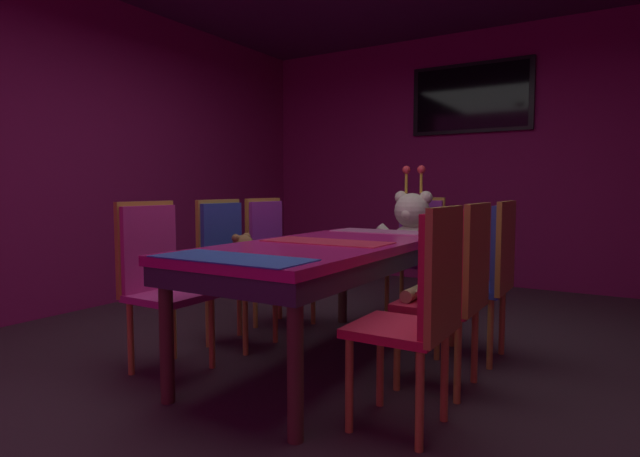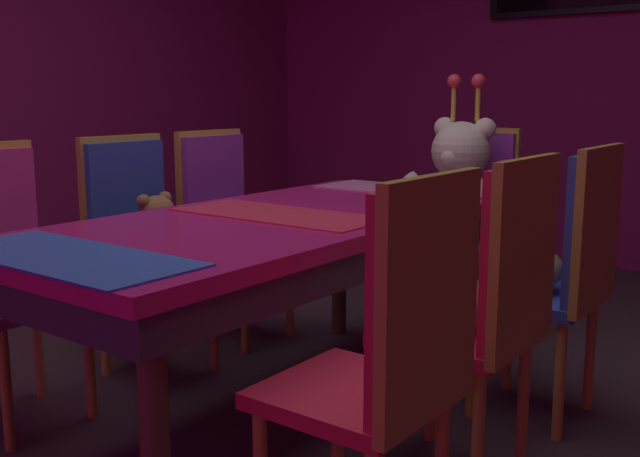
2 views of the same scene
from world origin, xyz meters
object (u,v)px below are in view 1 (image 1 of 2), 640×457
(teddy_left_1, at_px, (244,259))
(teddy_right_1, at_px, (434,276))
(chair_left_2, at_px, (271,248))
(chair_right_2, at_px, (492,265))
(chair_right_1, at_px, (461,278))
(chair_left_1, at_px, (228,256))
(banquet_table, at_px, (326,257))
(chair_right_0, at_px, (426,297))
(throne_chair, at_px, (418,243))
(king_teddy_bear, at_px, (411,231))
(wall_tv, at_px, (471,98))
(teddy_right_2, at_px, (468,264))
(chair_left_0, at_px, (156,268))

(teddy_left_1, distance_m, teddy_right_1, 1.33)
(chair_left_2, bearing_deg, chair_right_2, 0.16)
(teddy_left_1, bearing_deg, chair_right_1, -1.28)
(chair_left_1, height_order, chair_left_2, same)
(banquet_table, xyz_separation_m, chair_right_0, (0.82, -0.55, -0.05))
(throne_chair, height_order, king_teddy_bear, king_teddy_bear)
(banquet_table, xyz_separation_m, teddy_left_1, (-0.66, 0.03, -0.06))
(wall_tv, bearing_deg, chair_right_1, -75.36)
(chair_left_2, bearing_deg, throne_chair, 49.41)
(teddy_right_1, relative_size, wall_tv, 0.26)
(chair_right_0, distance_m, teddy_right_1, 0.56)
(teddy_right_2, bearing_deg, king_teddy_bear, -49.38)
(banquet_table, xyz_separation_m, chair_left_1, (-0.80, 0.03, -0.05))
(chair_right_0, height_order, throne_chair, same)
(throne_chair, relative_size, king_teddy_bear, 1.25)
(chair_left_1, xyz_separation_m, teddy_right_2, (1.50, 0.55, -0.01))
(chair_right_2, xyz_separation_m, throne_chair, (-0.84, 0.97, 0.00))
(throne_chair, bearing_deg, chair_left_2, -40.59)
(banquet_table, xyz_separation_m, teddy_right_1, (0.67, -0.00, -0.06))
(banquet_table, height_order, chair_right_0, chair_right_0)
(teddy_left_1, bearing_deg, teddy_right_2, 22.01)
(chair_left_1, distance_m, teddy_right_2, 1.59)
(chair_left_2, height_order, throne_chair, same)
(chair_left_1, relative_size, chair_left_2, 1.00)
(teddy_right_2, xyz_separation_m, king_teddy_bear, (-0.69, 0.81, 0.12))
(chair_left_2, bearing_deg, chair_left_1, -86.79)
(chair_left_2, xyz_separation_m, chair_right_0, (1.65, -1.12, 0.00))
(teddy_right_2, bearing_deg, throne_chair, -54.53)
(teddy_right_1, xyz_separation_m, teddy_right_2, (0.02, 0.58, -0.01))
(teddy_right_1, xyz_separation_m, wall_tv, (-0.67, 3.11, 1.45))
(chair_left_2, xyz_separation_m, chair_right_1, (1.65, -0.57, 0.00))
(throne_chair, xyz_separation_m, wall_tv, (0.00, 1.56, 1.45))
(wall_tv, bearing_deg, chair_left_0, -102.53)
(chair_right_0, bearing_deg, chair_left_0, 1.15)
(throne_chair, bearing_deg, teddy_right_1, 23.29)
(teddy_left_1, relative_size, throne_chair, 0.32)
(teddy_right_2, bearing_deg, chair_right_2, -180.00)
(chair_left_0, relative_size, chair_left_1, 1.00)
(chair_left_0, relative_size, teddy_left_1, 3.09)
(teddy_left_1, relative_size, chair_right_0, 0.32)
(wall_tv, bearing_deg, teddy_right_2, -74.75)
(teddy_left_1, relative_size, chair_right_2, 0.32)
(teddy_right_1, relative_size, throne_chair, 0.34)
(banquet_table, distance_m, king_teddy_bear, 1.38)
(chair_left_1, distance_m, chair_right_1, 1.62)
(banquet_table, xyz_separation_m, chair_right_1, (0.81, -0.00, -0.05))
(chair_left_0, xyz_separation_m, teddy_right_1, (1.49, 0.58, -0.00))
(chair_right_1, bearing_deg, teddy_left_1, -1.28)
(chair_right_1, bearing_deg, chair_left_0, 19.46)
(chair_right_2, bearing_deg, throne_chair, -49.23)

